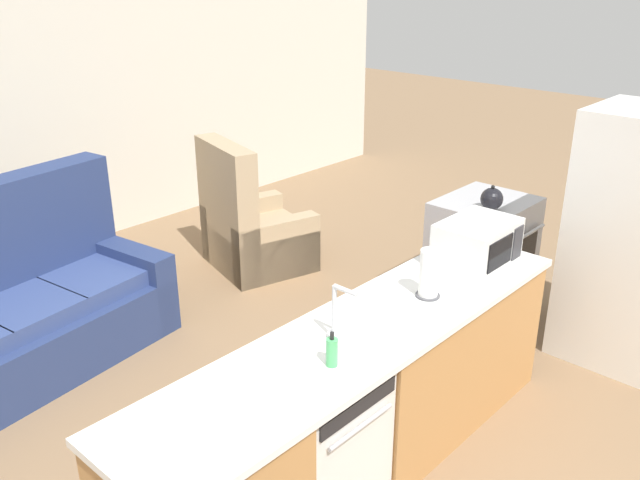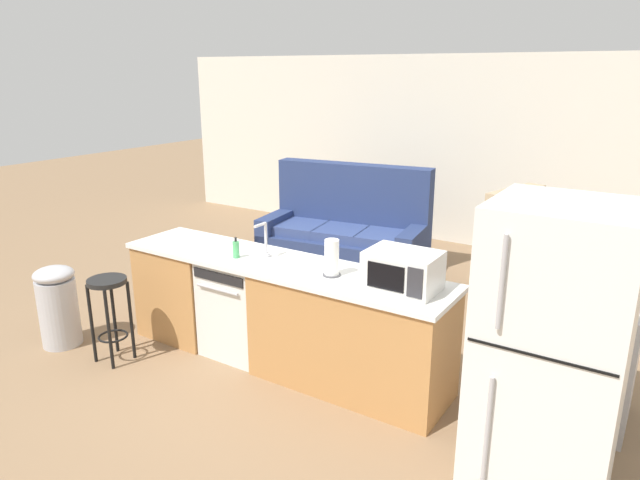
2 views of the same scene
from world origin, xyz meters
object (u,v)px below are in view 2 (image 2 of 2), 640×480
(stove_range, at_px, (576,355))
(armchair, at_px, (526,271))
(trash_bin, at_px, (58,305))
(refrigerator, at_px, (549,365))
(microwave, at_px, (403,271))
(bar_stool, at_px, (109,302))
(couch, at_px, (346,236))
(dishwasher, at_px, (243,306))
(soap_bottle, at_px, (236,249))
(paper_towel_roll, at_px, (332,258))
(kettle, at_px, (556,286))

(stove_range, relative_size, armchair, 0.75)
(trash_bin, bearing_deg, refrigerator, 3.57)
(microwave, xyz_separation_m, bar_stool, (-2.31, -0.74, -0.50))
(couch, bearing_deg, armchair, 0.47)
(dishwasher, bearing_deg, stove_range, 11.91)
(refrigerator, relative_size, soap_bottle, 10.08)
(microwave, distance_m, bar_stool, 2.48)
(refrigerator, relative_size, armchair, 1.48)
(paper_towel_roll, bearing_deg, stove_range, 19.07)
(kettle, bearing_deg, refrigerator, -80.34)
(bar_stool, bearing_deg, microwave, 17.65)
(microwave, bearing_deg, kettle, 24.14)
(dishwasher, xyz_separation_m, kettle, (2.43, 0.42, 0.56))
(kettle, height_order, trash_bin, kettle)
(microwave, relative_size, couch, 0.24)
(armchair, bearing_deg, paper_towel_roll, -109.40)
(couch, bearing_deg, dishwasher, -80.95)
(paper_towel_roll, bearing_deg, trash_bin, -162.14)
(paper_towel_roll, bearing_deg, microwave, 3.14)
(stove_range, distance_m, refrigerator, 1.18)
(armchair, bearing_deg, kettle, -72.80)
(dishwasher, bearing_deg, paper_towel_roll, -2.02)
(stove_range, height_order, soap_bottle, soap_bottle)
(trash_bin, xyz_separation_m, couch, (1.08, 3.25, 0.02))
(paper_towel_roll, bearing_deg, couch, 117.81)
(trash_bin, bearing_deg, couch, 71.63)
(microwave, height_order, armchair, armchair)
(microwave, xyz_separation_m, trash_bin, (-2.96, -0.80, -0.66))
(trash_bin, xyz_separation_m, armchair, (3.27, 3.27, -0.03))
(kettle, distance_m, armchair, 2.23)
(refrigerator, distance_m, bar_stool, 3.45)
(microwave, bearing_deg, paper_towel_roll, -176.86)
(microwave, distance_m, kettle, 1.04)
(stove_range, bearing_deg, soap_bottle, -165.85)
(microwave, distance_m, soap_bottle, 1.46)
(dishwasher, height_order, microwave, microwave)
(dishwasher, distance_m, bar_stool, 1.11)
(refrigerator, xyz_separation_m, paper_towel_roll, (-1.68, 0.52, 0.15))
(refrigerator, bearing_deg, trash_bin, -176.43)
(refrigerator, bearing_deg, bar_stool, -176.86)
(dishwasher, relative_size, soap_bottle, 4.77)
(microwave, height_order, soap_bottle, microwave)
(stove_range, xyz_separation_m, bar_stool, (-3.43, -1.29, 0.08))
(paper_towel_roll, distance_m, couch, 2.88)
(trash_bin, bearing_deg, microwave, 15.16)
(kettle, bearing_deg, couch, 144.31)
(stove_range, relative_size, refrigerator, 0.51)
(stove_range, bearing_deg, trash_bin, -161.63)
(stove_range, distance_m, armchair, 2.08)
(trash_bin, bearing_deg, dishwasher, 28.63)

